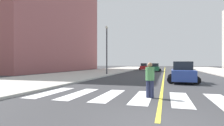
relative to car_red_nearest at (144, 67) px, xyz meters
The scene contains 11 objects.
ground_plane 42.29m from the car_red_nearest, 83.12° to the right, with size 220.00×220.00×0.00m, color #333335.
sidewalk_kerb_west 23.12m from the car_red_nearest, 107.98° to the right, with size 10.00×120.00×0.15m, color #B2ADA3.
crosswalk_paint 38.33m from the car_red_nearest, 82.40° to the right, with size 13.50×4.00×0.01m.
lane_divider_paint 5.50m from the car_red_nearest, 21.36° to the right, with size 0.16×80.00×0.01m, color yellow.
low_rise_brick_west 27.20m from the car_red_nearest, 153.99° to the right, with size 16.00×32.00×21.58m, color #8B4A4A.
car_red_nearest is the anchor object (origin of this frame).
car_green_second 8.62m from the car_red_nearest, 68.39° to the right, with size 2.41×3.84×1.71m.
car_blue_third 30.54m from the car_red_nearest, 77.21° to the right, with size 2.72×4.29×1.89m.
car_gray_fourth 11.13m from the car_red_nearest, 21.97° to the left, with size 2.93×4.64×2.06m.
pedestrian_crossing 38.32m from the car_red_nearest, 83.21° to the right, with size 0.44×0.44×1.78m.
street_lamp 22.25m from the car_red_nearest, 97.92° to the right, with size 0.44×0.44×7.11m.
Camera 1 is at (0.23, -5.46, 1.75)m, focal length 29.45 mm.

